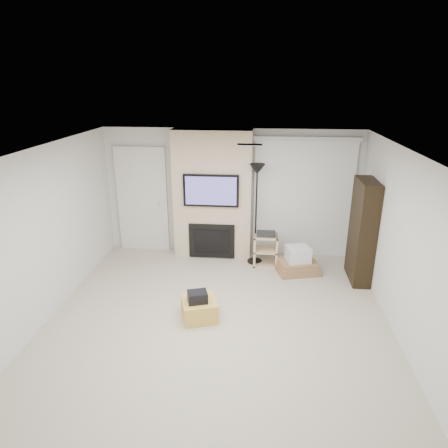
# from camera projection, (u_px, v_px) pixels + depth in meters

# --- Properties ---
(floor) EXTENTS (5.00, 5.50, 0.00)m
(floor) POSITION_uv_depth(u_px,v_px,m) (216.00, 327.00, 5.74)
(floor) COLOR #BCB29D
(floor) RESTS_ON ground
(ceiling) EXTENTS (5.00, 5.50, 0.00)m
(ceiling) POSITION_uv_depth(u_px,v_px,m) (215.00, 154.00, 4.89)
(ceiling) COLOR white
(ceiling) RESTS_ON wall_back
(wall_back) EXTENTS (5.00, 0.00, 2.50)m
(wall_back) POSITION_uv_depth(u_px,v_px,m) (231.00, 193.00, 7.89)
(wall_back) COLOR silver
(wall_back) RESTS_ON ground
(wall_front) EXTENTS (5.00, 0.00, 2.50)m
(wall_front) POSITION_uv_depth(u_px,v_px,m) (170.00, 405.00, 2.74)
(wall_front) COLOR silver
(wall_front) RESTS_ON ground
(wall_left) EXTENTS (0.00, 5.50, 2.50)m
(wall_left) POSITION_uv_depth(u_px,v_px,m) (37.00, 241.00, 5.54)
(wall_left) COLOR silver
(wall_left) RESTS_ON ground
(wall_right) EXTENTS (0.00, 5.50, 2.50)m
(wall_right) POSITION_uv_depth(u_px,v_px,m) (410.00, 255.00, 5.10)
(wall_right) COLOR silver
(wall_right) RESTS_ON ground
(hvac_vent) EXTENTS (0.35, 0.18, 0.01)m
(hvac_vent) POSITION_uv_depth(u_px,v_px,m) (250.00, 145.00, 5.60)
(hvac_vent) COLOR silver
(hvac_vent) RESTS_ON ceiling
(ottoman) EXTENTS (0.63, 0.63, 0.30)m
(ottoman) POSITION_uv_depth(u_px,v_px,m) (199.00, 309.00, 5.93)
(ottoman) COLOR gold
(ottoman) RESTS_ON floor
(black_bag) EXTENTS (0.33, 0.29, 0.16)m
(black_bag) POSITION_uv_depth(u_px,v_px,m) (197.00, 297.00, 5.81)
(black_bag) COLOR black
(black_bag) RESTS_ON ottoman
(fireplace_wall) EXTENTS (1.50, 0.47, 2.50)m
(fireplace_wall) POSITION_uv_depth(u_px,v_px,m) (213.00, 196.00, 7.73)
(fireplace_wall) COLOR beige
(fireplace_wall) RESTS_ON floor
(entry_door) EXTENTS (1.02, 0.11, 2.14)m
(entry_door) POSITION_uv_depth(u_px,v_px,m) (143.00, 200.00, 8.08)
(entry_door) COLOR silver
(entry_door) RESTS_ON floor
(vertical_blinds) EXTENTS (1.98, 0.10, 2.37)m
(vertical_blinds) POSITION_uv_depth(u_px,v_px,m) (303.00, 194.00, 7.71)
(vertical_blinds) COLOR silver
(vertical_blinds) RESTS_ON floor
(floor_lamp) EXTENTS (0.29, 0.29, 1.93)m
(floor_lamp) POSITION_uv_depth(u_px,v_px,m) (257.00, 186.00, 7.28)
(floor_lamp) COLOR black
(floor_lamp) RESTS_ON floor
(av_stand) EXTENTS (0.45, 0.38, 0.66)m
(av_stand) POSITION_uv_depth(u_px,v_px,m) (266.00, 248.00, 7.59)
(av_stand) COLOR beige
(av_stand) RESTS_ON floor
(box_stack) EXTENTS (0.85, 0.72, 0.49)m
(box_stack) POSITION_uv_depth(u_px,v_px,m) (297.00, 263.00, 7.34)
(box_stack) COLOR #936D48
(box_stack) RESTS_ON floor
(bookshelf) EXTENTS (0.30, 0.80, 1.80)m
(bookshelf) POSITION_uv_depth(u_px,v_px,m) (362.00, 232.00, 6.85)
(bookshelf) COLOR black
(bookshelf) RESTS_ON floor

